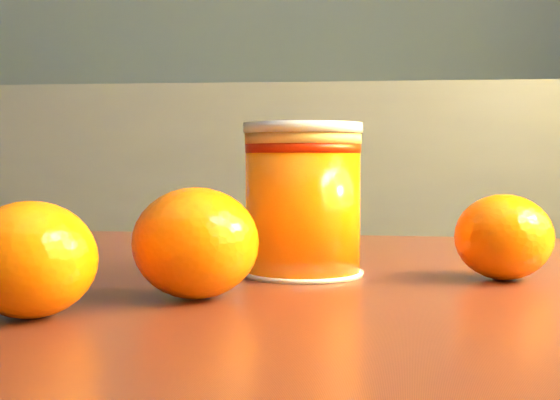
# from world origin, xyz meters

# --- Properties ---
(juice_glass) EXTENTS (0.08, 0.08, 0.10)m
(juice_glass) POSITION_xyz_m (0.90, 0.21, 0.73)
(juice_glass) COLOR #EC5A04
(juice_glass) RESTS_ON table
(orange_front) EXTENTS (0.08, 0.08, 0.06)m
(orange_front) POSITION_xyz_m (0.85, 0.12, 0.71)
(orange_front) COLOR #FF6905
(orange_front) RESTS_ON table
(orange_back) EXTENTS (0.07, 0.07, 0.06)m
(orange_back) POSITION_xyz_m (1.03, 0.21, 0.70)
(orange_back) COLOR #FF6905
(orange_back) RESTS_ON table
(orange_extra) EXTENTS (0.08, 0.08, 0.06)m
(orange_extra) POSITION_xyz_m (0.78, 0.06, 0.71)
(orange_extra) COLOR #FF6905
(orange_extra) RESTS_ON table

